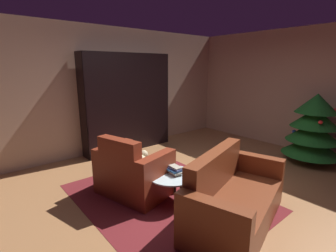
{
  "coord_description": "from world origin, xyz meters",
  "views": [
    {
      "loc": [
        2.43,
        -2.58,
        1.88
      ],
      "look_at": [
        -0.43,
        -0.2,
        0.98
      ],
      "focal_mm": 26.39,
      "sensor_mm": 36.0,
      "label": 1
    }
  ],
  "objects_px": {
    "bookshelf_unit": "(132,103)",
    "book_stack_on_table": "(175,170)",
    "armchair_red": "(133,173)",
    "bottle_on_table": "(158,169)",
    "coffee_table": "(172,177)",
    "decorated_tree": "(313,128)",
    "couch_red": "(233,199)"
  },
  "relations": [
    {
      "from": "bookshelf_unit",
      "to": "couch_red",
      "type": "distance_m",
      "value": 3.38
    },
    {
      "from": "bookshelf_unit",
      "to": "bottle_on_table",
      "type": "relative_size",
      "value": 8.86
    },
    {
      "from": "coffee_table",
      "to": "bottle_on_table",
      "type": "xyz_separation_m",
      "value": [
        -0.1,
        -0.16,
        0.13
      ]
    },
    {
      "from": "bookshelf_unit",
      "to": "bottle_on_table",
      "type": "distance_m",
      "value": 2.56
    },
    {
      "from": "bottle_on_table",
      "to": "decorated_tree",
      "type": "bearing_deg",
      "value": 76.82
    },
    {
      "from": "bookshelf_unit",
      "to": "armchair_red",
      "type": "distance_m",
      "value": 2.32
    },
    {
      "from": "couch_red",
      "to": "book_stack_on_table",
      "type": "bearing_deg",
      "value": -166.29
    },
    {
      "from": "armchair_red",
      "to": "coffee_table",
      "type": "xyz_separation_m",
      "value": [
        0.53,
        0.32,
        0.04
      ]
    },
    {
      "from": "couch_red",
      "to": "decorated_tree",
      "type": "bearing_deg",
      "value": 93.85
    },
    {
      "from": "couch_red",
      "to": "coffee_table",
      "type": "height_order",
      "value": "couch_red"
    },
    {
      "from": "book_stack_on_table",
      "to": "bottle_on_table",
      "type": "distance_m",
      "value": 0.25
    },
    {
      "from": "couch_red",
      "to": "coffee_table",
      "type": "bearing_deg",
      "value": -163.27
    },
    {
      "from": "bookshelf_unit",
      "to": "decorated_tree",
      "type": "distance_m",
      "value": 3.81
    },
    {
      "from": "bookshelf_unit",
      "to": "coffee_table",
      "type": "xyz_separation_m",
      "value": [
        2.38,
        -0.86,
        -0.7
      ]
    },
    {
      "from": "bookshelf_unit",
      "to": "book_stack_on_table",
      "type": "distance_m",
      "value": 2.61
    },
    {
      "from": "bookshelf_unit",
      "to": "decorated_tree",
      "type": "relative_size",
      "value": 1.57
    },
    {
      "from": "coffee_table",
      "to": "book_stack_on_table",
      "type": "xyz_separation_m",
      "value": [
        0.02,
        0.05,
        0.09
      ]
    },
    {
      "from": "book_stack_on_table",
      "to": "decorated_tree",
      "type": "xyz_separation_m",
      "value": [
        0.64,
        3.06,
        0.24
      ]
    },
    {
      "from": "book_stack_on_table",
      "to": "bookshelf_unit",
      "type": "bearing_deg",
      "value": 161.38
    },
    {
      "from": "book_stack_on_table",
      "to": "coffee_table",
      "type": "bearing_deg",
      "value": -108.75
    },
    {
      "from": "armchair_red",
      "to": "decorated_tree",
      "type": "distance_m",
      "value": 3.65
    },
    {
      "from": "bookshelf_unit",
      "to": "coffee_table",
      "type": "distance_m",
      "value": 2.63
    },
    {
      "from": "armchair_red",
      "to": "book_stack_on_table",
      "type": "xyz_separation_m",
      "value": [
        0.55,
        0.37,
        0.13
      ]
    },
    {
      "from": "bottle_on_table",
      "to": "decorated_tree",
      "type": "distance_m",
      "value": 3.36
    },
    {
      "from": "armchair_red",
      "to": "bottle_on_table",
      "type": "distance_m",
      "value": 0.48
    },
    {
      "from": "armchair_red",
      "to": "bookshelf_unit",
      "type": "bearing_deg",
      "value": 147.58
    },
    {
      "from": "couch_red",
      "to": "decorated_tree",
      "type": "relative_size",
      "value": 1.3
    },
    {
      "from": "couch_red",
      "to": "bottle_on_table",
      "type": "bearing_deg",
      "value": -156.63
    },
    {
      "from": "coffee_table",
      "to": "bottle_on_table",
      "type": "relative_size",
      "value": 2.8
    },
    {
      "from": "book_stack_on_table",
      "to": "decorated_tree",
      "type": "height_order",
      "value": "decorated_tree"
    },
    {
      "from": "bookshelf_unit",
      "to": "book_stack_on_table",
      "type": "xyz_separation_m",
      "value": [
        2.4,
        -0.81,
        -0.61
      ]
    },
    {
      "from": "armchair_red",
      "to": "book_stack_on_table",
      "type": "distance_m",
      "value": 0.67
    }
  ]
}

